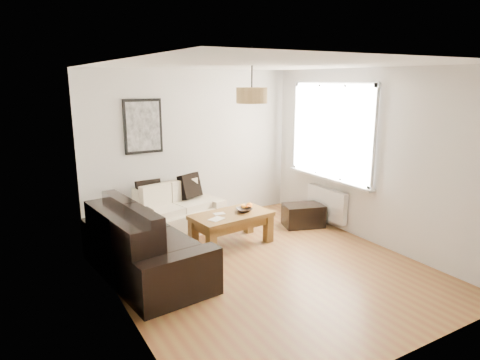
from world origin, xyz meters
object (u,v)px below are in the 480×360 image
sofa_leather (145,242)px  coffee_table (231,229)px  ottoman (303,215)px  loveseat_cream (175,210)px

sofa_leather → coffee_table: bearing=-83.2°
sofa_leather → ottoman: bearing=-87.9°
sofa_leather → ottoman: (2.88, 0.43, -0.25)m
loveseat_cream → coffee_table: (0.53, -0.92, -0.13)m
loveseat_cream → coffee_table: bearing=-73.5°
loveseat_cream → ottoman: (1.98, -0.83, -0.19)m
loveseat_cream → ottoman: 2.15m
loveseat_cream → coffee_table: size_ratio=1.27×
coffee_table → loveseat_cream: bearing=119.7°
loveseat_cream → sofa_leather: sofa_leather is taller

